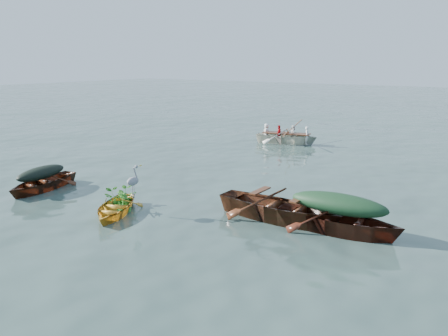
% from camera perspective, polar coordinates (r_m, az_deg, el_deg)
% --- Properties ---
extents(ground, '(140.00, 140.00, 0.00)m').
position_cam_1_polar(ground, '(13.23, -4.73, -4.64)').
color(ground, '#374D48').
rests_on(ground, ground).
extents(yellow_dinghy, '(2.43, 3.04, 0.73)m').
position_cam_1_polar(yellow_dinghy, '(12.66, -14.07, -5.88)').
color(yellow_dinghy, gold).
rests_on(yellow_dinghy, ground).
extents(dark_covered_boat, '(1.96, 3.68, 0.86)m').
position_cam_1_polar(dark_covered_boat, '(15.76, -22.59, -2.65)').
color(dark_covered_boat, '#4E2512').
rests_on(dark_covered_boat, ground).
extents(green_tarp_boat, '(4.48, 1.59, 1.03)m').
position_cam_1_polar(green_tarp_boat, '(11.40, 14.50, -8.15)').
color(green_tarp_boat, '#441710').
rests_on(green_tarp_boat, ground).
extents(open_wooden_boat, '(4.92, 1.59, 1.18)m').
position_cam_1_polar(open_wooden_boat, '(11.92, 7.12, -6.82)').
color(open_wooden_boat, '#4E2313').
rests_on(open_wooden_boat, ground).
extents(rowed_boat, '(4.61, 2.35, 1.06)m').
position_cam_1_polar(rowed_boat, '(22.86, 8.10, 3.14)').
color(rowed_boat, white).
rests_on(rowed_boat, ground).
extents(dark_tarp_cover, '(1.08, 2.02, 0.40)m').
position_cam_1_polar(dark_tarp_cover, '(15.61, -22.80, -0.43)').
color(dark_tarp_cover, black).
rests_on(dark_tarp_cover, dark_covered_boat).
extents(green_tarp_cover, '(2.46, 0.88, 0.52)m').
position_cam_1_polar(green_tarp_cover, '(11.14, 14.74, -4.44)').
color(green_tarp_cover, '#15341B').
rests_on(green_tarp_cover, green_tarp_boat).
extents(thwart_benches, '(2.46, 0.95, 0.04)m').
position_cam_1_polar(thwart_benches, '(11.72, 7.21, -4.03)').
color(thwart_benches, '#43200F').
rests_on(thwart_benches, open_wooden_boat).
extents(heron, '(0.44, 0.49, 0.92)m').
position_cam_1_polar(heron, '(12.29, -11.80, -2.31)').
color(heron, gray).
rests_on(heron, yellow_dinghy).
extents(dinghy_weeds, '(1.05, 1.13, 0.60)m').
position_cam_1_polar(dinghy_weeds, '(12.95, -13.32, -2.30)').
color(dinghy_weeds, '#33751E').
rests_on(dinghy_weeds, yellow_dinghy).
extents(rowers, '(3.29, 1.90, 0.76)m').
position_cam_1_polar(rowers, '(22.71, 8.17, 5.40)').
color(rowers, silver).
rests_on(rowers, rowed_boat).
extents(oars, '(1.21, 2.67, 0.06)m').
position_cam_1_polar(oars, '(22.77, 8.14, 4.53)').
color(oars, '#995E3A').
rests_on(oars, rowed_boat).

